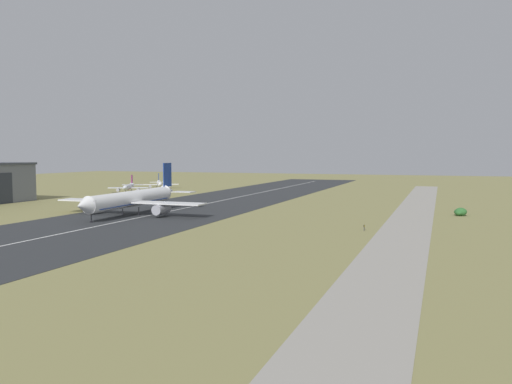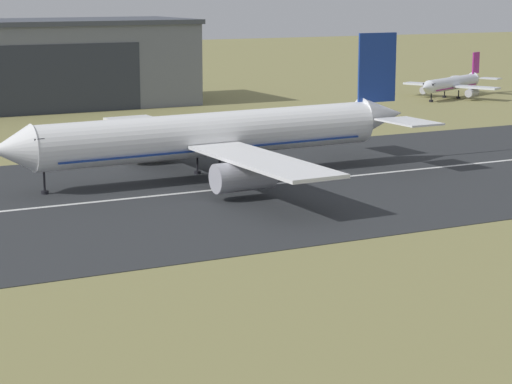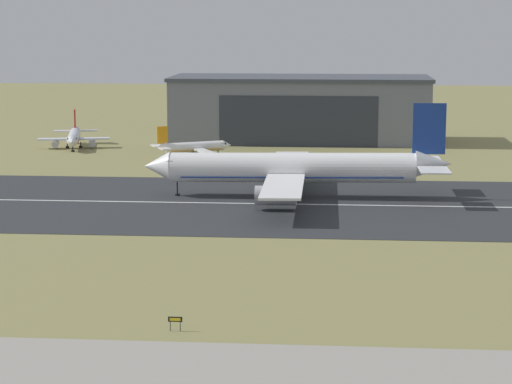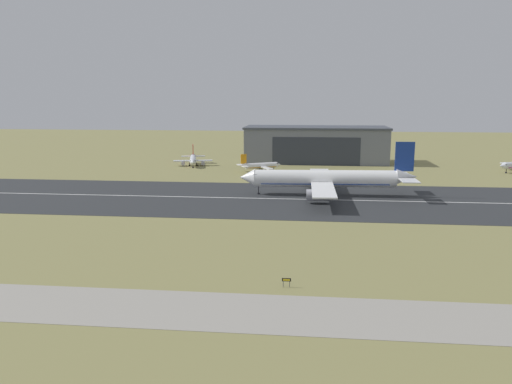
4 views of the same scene
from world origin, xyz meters
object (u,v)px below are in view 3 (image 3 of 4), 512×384
object	(u,v)px
airplane_parked_centre	(74,137)
runway_sign	(175,320)
airplane_parked_east	(194,147)
airplane_landing	(294,169)

from	to	relation	value
airplane_parked_centre	runway_sign	distance (m)	150.31
airplane_parked_centre	airplane_parked_east	world-z (taller)	airplane_parked_centre
airplane_parked_centre	airplane_landing	bearing A→B (deg)	-48.48
airplane_parked_centre	runway_sign	xyz separation A→B (m)	(48.26, -142.34, -1.55)
airplane_parked_centre	airplane_parked_east	xyz separation A→B (m)	(32.01, -15.59, -0.21)
airplane_parked_centre	runway_sign	world-z (taller)	airplane_parked_centre
runway_sign	airplane_parked_centre	bearing A→B (deg)	108.73
airplane_landing	airplane_parked_centre	world-z (taller)	airplane_landing
airplane_parked_east	runway_sign	xyz separation A→B (m)	(16.25, -126.75, -1.34)
airplane_landing	airplane_parked_centre	xyz separation A→B (m)	(-56.96, 64.34, -2.52)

